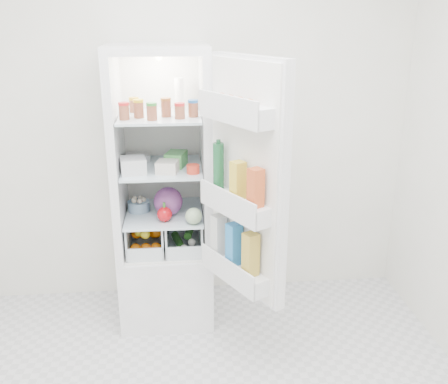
{
  "coord_description": "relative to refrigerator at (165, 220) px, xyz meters",
  "views": [
    {
      "loc": [
        -0.09,
        -1.85,
        1.96
      ],
      "look_at": [
        0.17,
        0.95,
        0.96
      ],
      "focal_mm": 40.0,
      "sensor_mm": 36.0,
      "label": 1
    }
  ],
  "objects": [
    {
      "name": "condiment_jars",
      "position": [
        -0.02,
        -0.14,
        0.76
      ],
      "size": [
        0.46,
        0.32,
        0.08
      ],
      "color": "#B21919",
      "rests_on": "shelf_top"
    },
    {
      "name": "squeeze_bottle",
      "position": [
        0.12,
        0.07,
        0.82
      ],
      "size": [
        0.06,
        0.06,
        0.2
      ],
      "primitive_type": "cylinder",
      "rotation": [
        0.0,
        0.0,
        0.06
      ],
      "color": "white",
      "rests_on": "shelf_top"
    },
    {
      "name": "tub_green",
      "position": [
        0.09,
        -0.05,
        0.44
      ],
      "size": [
        0.15,
        0.18,
        0.09
      ],
      "primitive_type": "cube",
      "rotation": [
        0.0,
        0.0,
        -0.28
      ],
      "color": "#449746",
      "rests_on": "shelf_mid"
    },
    {
      "name": "veg_pile",
      "position": [
        0.13,
        -0.06,
        -0.1
      ],
      "size": [
        0.16,
        0.3,
        0.1
      ],
      "color": "#234F1A",
      "rests_on": "refrigerator"
    },
    {
      "name": "citrus_pile",
      "position": [
        -0.12,
        -0.08,
        -0.08
      ],
      "size": [
        0.2,
        0.31,
        0.16
      ],
      "color": "orange",
      "rests_on": "refrigerator"
    },
    {
      "name": "room_walls",
      "position": [
        0.2,
        -1.25,
        0.93
      ],
      "size": [
        3.02,
        3.02,
        2.61
      ],
      "color": "silver",
      "rests_on": "ground"
    },
    {
      "name": "salad_bag",
      "position": [
        0.18,
        -0.27,
        0.13
      ],
      "size": [
        0.1,
        0.1,
        0.1
      ],
      "primitive_type": "sphere",
      "color": "#9BB98A",
      "rests_on": "shelf_low"
    },
    {
      "name": "shelf_top",
      "position": [
        -0.0,
        -0.06,
        0.71
      ],
      "size": [
        0.49,
        0.53,
        0.02
      ],
      "primitive_type": "cube",
      "color": "silver",
      "rests_on": "refrigerator"
    },
    {
      "name": "tub_white",
      "position": [
        -0.17,
        -0.18,
        0.44
      ],
      "size": [
        0.17,
        0.17,
        0.1
      ],
      "primitive_type": "cube",
      "rotation": [
        0.0,
        0.0,
        0.17
      ],
      "color": "silver",
      "rests_on": "shelf_mid"
    },
    {
      "name": "foil_tray",
      "position": [
        -0.16,
        0.12,
        0.41
      ],
      "size": [
        0.16,
        0.12,
        0.04
      ],
      "primitive_type": "cube",
      "rotation": [
        0.0,
        0.0,
        -0.01
      ],
      "color": "#B9B9BD",
      "rests_on": "shelf_mid"
    },
    {
      "name": "crisper_right",
      "position": [
        0.12,
        -0.06,
        -0.06
      ],
      "size": [
        0.23,
        0.46,
        0.22
      ],
      "primitive_type": null,
      "color": "silver",
      "rests_on": "refrigerator"
    },
    {
      "name": "bell_pepper",
      "position": [
        0.01,
        -0.21,
        0.13
      ],
      "size": [
        0.09,
        0.09,
        0.09
      ],
      "primitive_type": "sphere",
      "color": "red",
      "rests_on": "shelf_low"
    },
    {
      "name": "shelf_low",
      "position": [
        -0.0,
        -0.06,
        0.07
      ],
      "size": [
        0.49,
        0.53,
        0.01
      ],
      "primitive_type": "cube",
      "color": "silver",
      "rests_on": "refrigerator"
    },
    {
      "name": "tub_cream",
      "position": [
        0.04,
        -0.19,
        0.43
      ],
      "size": [
        0.15,
        0.15,
        0.07
      ],
      "primitive_type": "cube",
      "rotation": [
        0.0,
        0.0,
        -0.21
      ],
      "color": "beige",
      "rests_on": "shelf_mid"
    },
    {
      "name": "crisper_left",
      "position": [
        -0.12,
        -0.06,
        -0.06
      ],
      "size": [
        0.23,
        0.46,
        0.22
      ],
      "primitive_type": null,
      "color": "silver",
      "rests_on": "refrigerator"
    },
    {
      "name": "red_cabbage",
      "position": [
        0.03,
        -0.11,
        0.17
      ],
      "size": [
        0.18,
        0.18,
        0.18
      ],
      "primitive_type": "sphere",
      "color": "#5C1F52",
      "rests_on": "shelf_low"
    },
    {
      "name": "refrigerator",
      "position": [
        0.0,
        0.0,
        0.0
      ],
      "size": [
        0.6,
        0.6,
        1.8
      ],
      "color": "silver",
      "rests_on": "ground"
    },
    {
      "name": "tin_red",
      "position": [
        0.19,
        -0.22,
        0.42
      ],
      "size": [
        0.1,
        0.1,
        0.05
      ],
      "primitive_type": "cylinder",
      "rotation": [
        0.0,
        0.0,
        0.33
      ],
      "color": "red",
      "rests_on": "shelf_mid"
    },
    {
      "name": "mushroom_bowl",
      "position": [
        -0.17,
        -0.02,
        0.12
      ],
      "size": [
        0.15,
        0.15,
        0.07
      ],
      "primitive_type": "cylinder",
      "rotation": [
        0.0,
        0.0,
        0.06
      ],
      "color": "#7B9CB8",
      "rests_on": "shelf_low"
    },
    {
      "name": "shelf_mid",
      "position": [
        -0.0,
        -0.06,
        0.38
      ],
      "size": [
        0.49,
        0.53,
        0.02
      ],
      "primitive_type": "cube",
      "color": "silver",
      "rests_on": "refrigerator"
    },
    {
      "name": "fridge_door",
      "position": [
        0.45,
        -0.6,
        0.43
      ],
      "size": [
        0.42,
        0.56,
        1.3
      ],
      "rotation": [
        0.0,
        0.0,
        2.08
      ],
      "color": "silver",
      "rests_on": "refrigerator"
    }
  ]
}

